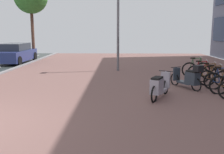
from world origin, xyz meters
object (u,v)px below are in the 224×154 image
bicycle_rack_04 (210,75)px  parked_car_far (15,53)px  lamp_post (118,12)px  bicycle_rack_03 (215,78)px  bicycle_rack_05 (202,72)px  scooter_mid (159,86)px  bicycle_rack_06 (196,69)px  scooter_near (189,77)px  bicycle_rack_02 (222,81)px

bicycle_rack_04 → parked_car_far: 13.11m
bicycle_rack_04 → lamp_post: size_ratio=0.22×
bicycle_rack_03 → lamp_post: 6.31m
bicycle_rack_05 → scooter_mid: bearing=-125.9°
bicycle_rack_06 → scooter_near: bicycle_rack_06 is taller
lamp_post → bicycle_rack_05: bearing=-32.5°
bicycle_rack_04 → bicycle_rack_02: bearing=-92.1°
bicycle_rack_02 → lamp_post: 6.78m
scooter_near → bicycle_rack_06: bearing=68.4°
bicycle_rack_02 → bicycle_rack_04: (0.05, 1.45, -0.01)m
scooter_near → scooter_mid: bearing=-133.5°
scooter_mid → lamp_post: 6.78m
bicycle_rack_04 → parked_car_far: (-11.27, 6.69, 0.33)m
bicycle_rack_03 → bicycle_rack_06: (-0.12, 2.17, 0.03)m
bicycle_rack_05 → scooter_near: (-1.15, -2.05, 0.12)m
bicycle_rack_04 → parked_car_far: size_ratio=0.31×
bicycle_rack_06 → parked_car_far: parked_car_far is taller
bicycle_rack_04 → bicycle_rack_05: bicycle_rack_05 is taller
scooter_mid → lamp_post: (-1.37, 6.01, 2.83)m
lamp_post → scooter_near: bearing=-58.7°
bicycle_rack_02 → bicycle_rack_04: size_ratio=1.00×
scooter_near → lamp_post: lamp_post is taller
scooter_near → parked_car_far: bearing=141.3°
bicycle_rack_03 → bicycle_rack_04: bicycle_rack_03 is taller
bicycle_rack_04 → bicycle_rack_05: (-0.11, 0.72, 0.00)m
scooter_mid → parked_car_far: bearing=132.3°
bicycle_rack_02 → scooter_mid: bicycle_rack_02 is taller
bicycle_rack_02 → scooter_near: scooter_near is taller
bicycle_rack_05 → bicycle_rack_06: size_ratio=0.93×
scooter_near → parked_car_far: parked_car_far is taller
bicycle_rack_03 → lamp_post: bearing=135.3°
bicycle_rack_06 → lamp_post: bearing=155.4°
scooter_near → parked_car_far: 12.83m
bicycle_rack_06 → parked_car_far: size_ratio=0.34×
bicycle_rack_03 → bicycle_rack_04: bearing=86.5°
bicycle_rack_06 → parked_car_far: bearing=154.8°
scooter_near → bicycle_rack_02: bearing=-5.7°
bicycle_rack_03 → bicycle_rack_05: size_ratio=1.00×
parked_car_far → lamp_post: lamp_post is taller
bicycle_rack_02 → lamp_post: (-3.97, 4.66, 2.90)m
bicycle_rack_02 → bicycle_rack_05: bearing=91.5°
bicycle_rack_03 → parked_car_far: parked_car_far is taller
bicycle_rack_06 → bicycle_rack_02: bearing=-87.9°
bicycle_rack_03 → scooter_near: bearing=-153.7°
bicycle_rack_03 → bicycle_rack_06: bicycle_rack_06 is taller
bicycle_rack_02 → scooter_near: size_ratio=0.83×
bicycle_rack_03 → parked_car_far: 13.46m
scooter_mid → scooter_near: bearing=46.5°
bicycle_rack_02 → bicycle_rack_03: 0.72m
scooter_near → lamp_post: size_ratio=0.27×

